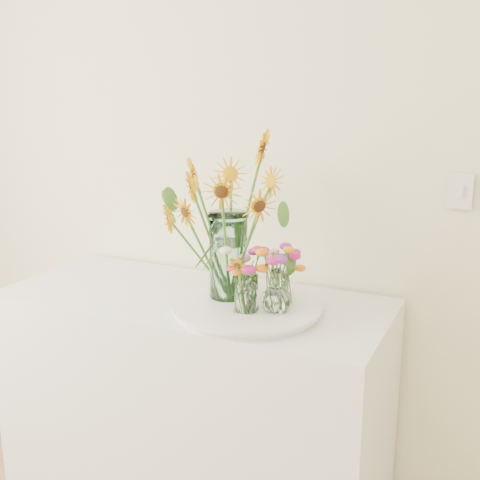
{
  "coord_description": "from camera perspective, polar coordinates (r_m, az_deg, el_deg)",
  "views": [
    {
      "loc": [
        0.81,
        0.14,
        1.63
      ],
      "look_at": [
        -0.01,
        1.88,
        1.14
      ],
      "focal_mm": 45.0,
      "sensor_mm": 36.0,
      "label": 1
    }
  ],
  "objects": [
    {
      "name": "tray",
      "position": [
        2.03,
        0.64,
        -6.56
      ],
      "size": [
        0.48,
        0.48,
        0.02
      ],
      "primitive_type": "cylinder",
      "color": "white",
      "rests_on": "counter"
    },
    {
      "name": "small_vase_a",
      "position": [
        1.94,
        0.63,
        -5.09
      ],
      "size": [
        0.08,
        0.08,
        0.13
      ],
      "primitive_type": "cylinder",
      "rotation": [
        0.0,
        0.0,
        0.1
      ],
      "color": "white",
      "rests_on": "tray"
    },
    {
      "name": "wildflower_posy_b",
      "position": [
        1.93,
        3.46,
        -3.58
      ],
      "size": [
        0.19,
        0.19,
        0.23
      ],
      "primitive_type": null,
      "color": "orange",
      "rests_on": "tray"
    },
    {
      "name": "wildflower_posy_c",
      "position": [
        2.02,
        3.8,
        -3.36
      ],
      "size": [
        0.2,
        0.2,
        0.19
      ],
      "primitive_type": null,
      "color": "orange",
      "rests_on": "tray"
    },
    {
      "name": "sunflower_bouquet",
      "position": [
        2.02,
        -1.14,
        2.34
      ],
      "size": [
        0.91,
        0.91,
        0.58
      ],
      "primitive_type": null,
      "rotation": [
        0.0,
        0.0,
        0.11
      ],
      "color": "#E19704",
      "rests_on": "tray"
    },
    {
      "name": "wildflower_posy_a",
      "position": [
        1.93,
        0.63,
        -3.83
      ],
      "size": [
        0.19,
        0.19,
        0.22
      ],
      "primitive_type": null,
      "color": "orange",
      "rests_on": "tray"
    },
    {
      "name": "small_vase_b",
      "position": [
        1.94,
        3.44,
        -4.84
      ],
      "size": [
        0.1,
        0.1,
        0.14
      ],
      "primitive_type": null,
      "rotation": [
        0.0,
        0.0,
        -0.02
      ],
      "color": "white",
      "rests_on": "tray"
    },
    {
      "name": "small_vase_c",
      "position": [
        2.03,
        3.78,
        -4.57
      ],
      "size": [
        0.06,
        0.06,
        0.1
      ],
      "primitive_type": "cylinder",
      "rotation": [
        0.0,
        0.0,
        0.06
      ],
      "color": "white",
      "rests_on": "tray"
    },
    {
      "name": "counter",
      "position": [
        2.37,
        -4.25,
        -15.68
      ],
      "size": [
        1.4,
        0.6,
        0.9
      ],
      "primitive_type": "cube",
      "color": "white",
      "rests_on": "ground_plane"
    },
    {
      "name": "mason_jar",
      "position": [
        2.05,
        -1.13,
        -1.48
      ],
      "size": [
        0.14,
        0.14,
        0.3
      ],
      "primitive_type": "cylinder",
      "rotation": [
        0.0,
        0.0,
        0.11
      ],
      "color": "#A6DDCD",
      "rests_on": "tray"
    }
  ]
}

